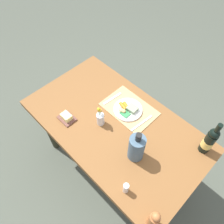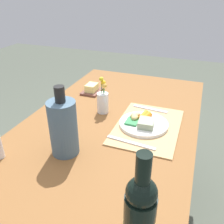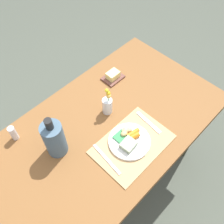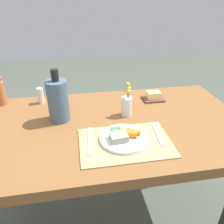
# 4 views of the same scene
# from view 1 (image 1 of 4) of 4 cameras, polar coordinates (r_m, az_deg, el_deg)

# --- Properties ---
(ground_plane) EXTENTS (8.00, 8.00, 0.00)m
(ground_plane) POSITION_cam_1_polar(r_m,az_deg,el_deg) (2.35, 0.57, -13.17)
(ground_plane) COLOR #4D5447
(dining_table) EXTENTS (1.40, 0.81, 0.77)m
(dining_table) POSITION_cam_1_polar(r_m,az_deg,el_deg) (1.76, 0.74, -4.95)
(dining_table) COLOR brown
(dining_table) RESTS_ON ground_plane
(placemat) EXTENTS (0.42, 0.28, 0.01)m
(placemat) POSITION_cam_1_polar(r_m,az_deg,el_deg) (1.75, 4.48, 0.84)
(placemat) COLOR tan
(placemat) RESTS_ON dining_table
(dinner_plate) EXTENTS (0.23, 0.23, 0.05)m
(dinner_plate) POSITION_cam_1_polar(r_m,az_deg,el_deg) (1.73, 4.05, 0.71)
(dinner_plate) COLOR white
(dinner_plate) RESTS_ON placemat
(fork) EXTENTS (0.04, 0.22, 0.00)m
(fork) POSITION_cam_1_polar(r_m,az_deg,el_deg) (1.68, 7.67, -2.84)
(fork) COLOR silver
(fork) RESTS_ON placemat
(knife) EXTENTS (0.04, 0.18, 0.00)m
(knife) POSITION_cam_1_polar(r_m,az_deg,el_deg) (1.81, 0.07, 3.51)
(knife) COLOR silver
(knife) RESTS_ON placemat
(wine_bottle) EXTENTS (0.07, 0.07, 0.31)m
(wine_bottle) POSITION_cam_1_polar(r_m,az_deg,el_deg) (1.59, 23.86, -6.74)
(wine_bottle) COLOR black
(wine_bottle) RESTS_ON dining_table
(cooler_bottle) EXTENTS (0.11, 0.11, 0.28)m
(cooler_bottle) POSITION_cam_1_polar(r_m,az_deg,el_deg) (1.45, 6.35, -9.12)
(cooler_bottle) COLOR #486478
(cooler_bottle) RESTS_ON dining_table
(pepper_mill) EXTENTS (0.06, 0.06, 0.19)m
(pepper_mill) POSITION_cam_1_polar(r_m,az_deg,el_deg) (1.36, 10.76, -25.63)
(pepper_mill) COLOR #B56937
(pepper_mill) RESTS_ON dining_table
(butter_dish) EXTENTS (0.13, 0.10, 0.05)m
(butter_dish) POSITION_cam_1_polar(r_m,az_deg,el_deg) (1.71, -11.63, -1.35)
(butter_dish) COLOR brown
(butter_dish) RESTS_ON dining_table
(flower_vase) EXTENTS (0.06, 0.06, 0.19)m
(flower_vase) POSITION_cam_1_polar(r_m,az_deg,el_deg) (1.63, -3.02, -1.59)
(flower_vase) COLOR silver
(flower_vase) RESTS_ON dining_table
(salt_shaker) EXTENTS (0.04, 0.04, 0.10)m
(salt_shaker) POSITION_cam_1_polar(r_m,az_deg,el_deg) (1.42, 3.59, -19.03)
(salt_shaker) COLOR white
(salt_shaker) RESTS_ON dining_table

